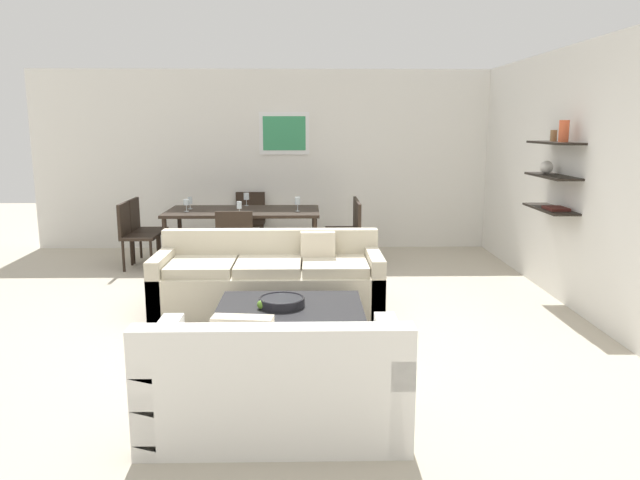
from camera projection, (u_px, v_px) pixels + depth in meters
name	position (u px, v px, depth m)	size (l,w,h in m)	color
ground_plane	(281.00, 318.00, 5.95)	(18.00, 18.00, 0.00)	#BCB29E
back_wall_unit	(310.00, 160.00, 9.16)	(8.40, 0.09, 2.70)	silver
right_wall_shelf_unit	(569.00, 176.00, 6.34)	(0.34, 8.20, 2.70)	silver
sofa_beige	(270.00, 281.00, 6.22)	(2.31, 0.90, 0.78)	beige
loveseat_white	(276.00, 383.00, 3.76)	(1.60, 0.90, 0.78)	white
coffee_table	(290.00, 327.00, 5.12)	(1.23, 0.91, 0.38)	black
decorative_bowl	(282.00, 301.00, 5.06)	(0.39, 0.39, 0.08)	black
apple_on_coffee_table	(261.00, 305.00, 4.98)	(0.07, 0.07, 0.07)	#669E2D
dining_table	(243.00, 214.00, 8.13)	(2.05, 1.02, 0.75)	black
dining_chair_left_near	(133.00, 231.00, 7.91)	(0.44, 0.44, 0.88)	black
dining_chair_head	(250.00, 218.00, 9.07)	(0.44, 0.44, 0.88)	black
dining_chair_foot	(236.00, 241.00, 7.27)	(0.44, 0.44, 0.88)	black
dining_chair_left_far	(143.00, 225.00, 8.37)	(0.44, 0.44, 0.88)	black
dining_chair_right_near	(350.00, 230.00, 7.97)	(0.44, 0.44, 0.88)	black
dining_chair_right_far	(347.00, 225.00, 8.42)	(0.44, 0.44, 0.88)	black
wine_glass_foot	(239.00, 206.00, 7.66)	(0.07, 0.07, 0.17)	silver
wine_glass_head	(246.00, 197.00, 8.54)	(0.08, 0.08, 0.18)	silver
wine_glass_left_far	(190.00, 201.00, 8.21)	(0.06, 0.06, 0.16)	silver
wine_glass_left_near	(186.00, 203.00, 7.96)	(0.07, 0.07, 0.16)	silver
wine_glass_right_near	(298.00, 201.00, 7.99)	(0.07, 0.07, 0.19)	silver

